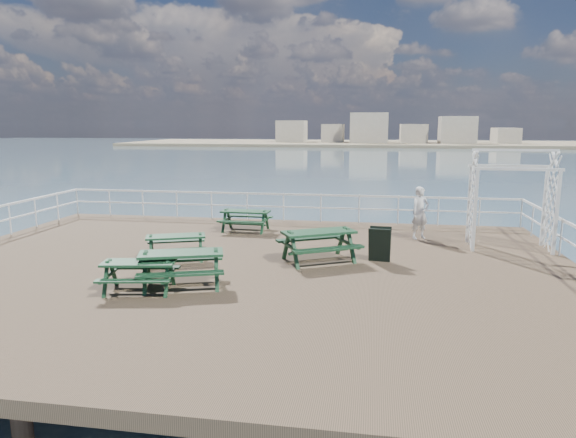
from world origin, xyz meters
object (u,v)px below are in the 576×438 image
Objects in this scene: picnic_table_b at (245,216)px; picnic_table_d at (139,270)px; person at (420,213)px; picnic_table_a at (176,242)px; picnic_table_c at (319,239)px; trellis_arbor at (511,205)px; picnic_table_e at (181,261)px.

picnic_table_b reaches higher than picnic_table_d.
person reaches higher than picnic_table_b.
picnic_table_c is (3.97, 0.49, 0.12)m from picnic_table_a.
picnic_table_d is 0.60× the size of trellis_arbor.
picnic_table_a is at bearing 158.00° from picnic_table_c.
trellis_arbor reaches higher than picnic_table_e.
picnic_table_c reaches higher than picnic_table_e.
picnic_table_a is 0.65× the size of trellis_arbor.
picnic_table_c is (3.02, -3.70, 0.09)m from picnic_table_b.
picnic_table_a is 1.13× the size of picnic_table_b.
trellis_arbor is at bearing -48.85° from person.
picnic_table_c reaches higher than picnic_table_d.
picnic_table_b is (0.95, 4.18, 0.02)m from picnic_table_a.
picnic_table_d is (0.22, -2.78, 0.00)m from picnic_table_a.
picnic_table_e is 8.55m from person.
person is (6.02, -0.31, 0.34)m from picnic_table_b.
picnic_table_b is at bearing 72.42° from picnic_table_e.
trellis_arbor is at bearing 13.26° from picnic_table_e.
trellis_arbor is (5.58, 2.48, 0.72)m from picnic_table_c.
person reaches higher than picnic_table_a.
picnic_table_e is at bearing -86.49° from picnic_table_a.
picnic_table_a is 10.04m from trellis_arbor.
picnic_table_a is at bearing 179.67° from person.
picnic_table_c is at bearing 24.98° from picnic_table_e.
picnic_table_c is 6.15m from trellis_arbor.
picnic_table_e is (1.04, -2.28, 0.10)m from picnic_table_a.
picnic_table_b is at bearing 100.25° from picnic_table_c.
picnic_table_a is 7.98m from person.
picnic_table_a is 4.00m from picnic_table_c.
picnic_table_a is at bearing 84.36° from picnic_table_d.
picnic_table_d is at bearing -146.50° from trellis_arbor.
trellis_arbor is (9.56, 2.96, 0.84)m from picnic_table_a.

